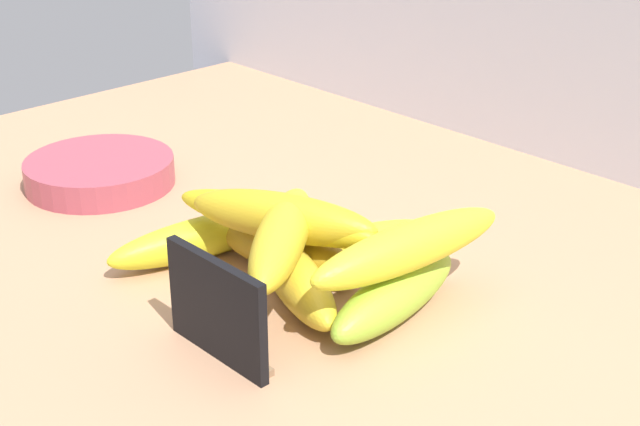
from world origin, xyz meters
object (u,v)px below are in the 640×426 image
object	(u,v)px
banana_3	(206,236)
banana_6	(282,237)
chalkboard_sign	(217,313)
banana_4	(291,253)
fruit_bowl	(100,172)
banana_7	(283,217)
banana_2	(342,246)
banana_5	(409,247)
banana_0	(395,295)
banana_1	(295,277)
banana_8	(276,218)

from	to	relation	value
banana_3	banana_6	xyz separation A→B (cm)	(11.63, -0.74, 4.30)
chalkboard_sign	banana_4	xyz separation A→B (cm)	(-6.11, 12.98, -1.79)
fruit_bowl	banana_7	size ratio (longest dim) A/B	0.94
fruit_bowl	banana_3	size ratio (longest dim) A/B	0.83
banana_2	fruit_bowl	bearing A→B (deg)	-168.65
chalkboard_sign	fruit_bowl	distance (cm)	37.93
banana_2	banana_4	distance (cm)	5.13
banana_5	banana_0	bearing A→B (deg)	-104.61
banana_0	banana_1	bearing A→B (deg)	-154.26
chalkboard_sign	banana_6	world-z (taller)	same
banana_0	banana_2	world-z (taller)	banana_0
chalkboard_sign	banana_1	world-z (taller)	chalkboard_sign
banana_3	banana_7	world-z (taller)	banana_7
banana_2	banana_7	world-z (taller)	banana_7
banana_8	banana_0	bearing A→B (deg)	11.41
banana_0	banana_4	bearing A→B (deg)	-174.89
banana_1	banana_5	size ratio (longest dim) A/B	0.85
banana_6	banana_7	xyz separation A→B (cm)	(-2.81, 2.65, 0.03)
banana_8	banana_6	bearing A→B (deg)	-35.23
banana_2	banana_3	xyz separation A→B (cm)	(-9.86, -8.15, 0.30)
banana_3	banana_4	distance (cm)	8.89
chalkboard_sign	banana_0	size ratio (longest dim) A/B	0.66
banana_1	banana_5	xyz separation A→B (cm)	(8.28, 5.01, 4.22)
banana_0	banana_6	bearing A→B (deg)	-148.21
fruit_bowl	banana_5	world-z (taller)	banana_5
banana_0	banana_5	world-z (taller)	banana_5
chalkboard_sign	fruit_bowl	bearing A→B (deg)	162.33
banana_1	banana_8	size ratio (longest dim) A/B	0.85
banana_7	banana_2	bearing A→B (deg)	80.59
banana_0	banana_6	world-z (taller)	banana_6
banana_4	banana_6	world-z (taller)	banana_6
banana_4	banana_7	world-z (taller)	banana_7
banana_0	banana_7	distance (cm)	12.00
banana_2	banana_4	xyz separation A→B (cm)	(-1.61, -4.85, 0.43)
fruit_bowl	banana_3	world-z (taller)	banana_3
banana_1	banana_6	distance (cm)	4.34
banana_0	banana_8	world-z (taller)	banana_8
banana_3	banana_5	size ratio (longest dim) A/B	0.97
banana_1	banana_3	size ratio (longest dim) A/B	0.87
fruit_bowl	banana_2	bearing A→B (deg)	11.35
banana_6	banana_7	world-z (taller)	same
banana_2	banana_5	bearing A→B (deg)	-14.47
banana_3	fruit_bowl	bearing A→B (deg)	175.22
fruit_bowl	banana_6	bearing A→B (deg)	-4.39
banana_3	banana_7	bearing A→B (deg)	12.19
banana_5	banana_6	size ratio (longest dim) A/B	1.10
banana_2	banana_4	world-z (taller)	banana_4
fruit_bowl	banana_8	size ratio (longest dim) A/B	0.81
banana_6	banana_1	bearing A→B (deg)	79.82
banana_0	banana_2	xyz separation A→B (cm)	(-9.98, 3.81, -0.52)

